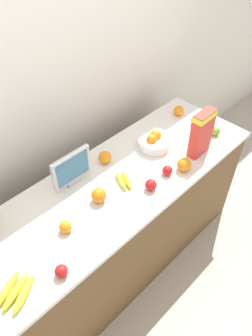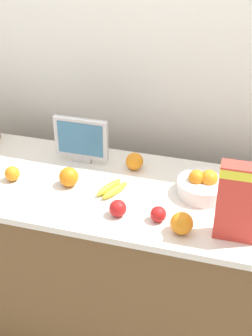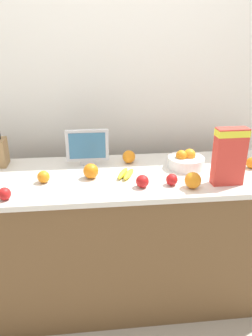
% 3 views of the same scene
% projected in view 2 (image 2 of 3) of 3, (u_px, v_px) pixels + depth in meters
% --- Properties ---
extents(ground_plane, '(14.00, 14.00, 0.00)m').
position_uv_depth(ground_plane, '(112.00, 321.00, 2.55)').
color(ground_plane, '#B2A899').
extents(wall_back, '(9.00, 0.06, 2.60)m').
position_uv_depth(wall_back, '(142.00, 57.00, 2.32)').
color(wall_back, silver).
rests_on(wall_back, ground_plane).
extents(counter, '(2.02, 0.67, 0.88)m').
position_uv_depth(counter, '(111.00, 260.00, 2.32)').
color(counter, brown).
rests_on(counter, ground_plane).
extents(small_monitor, '(0.26, 0.03, 0.23)m').
position_uv_depth(small_monitor, '(81.00, 139.00, 2.21)').
color(small_monitor, '#B7B7BC').
rests_on(small_monitor, counter).
extents(cereal_box, '(0.17, 0.07, 0.32)m').
position_uv_depth(cereal_box, '(240.00, 200.00, 1.71)').
color(cereal_box, red).
rests_on(cereal_box, counter).
extents(fruit_bowl, '(0.22, 0.22, 0.12)m').
position_uv_depth(fruit_bowl, '(203.00, 186.00, 2.02)').
color(fruit_bowl, silver).
rests_on(fruit_bowl, counter).
extents(banana_bunch_left, '(0.13, 0.17, 0.03)m').
position_uv_depth(banana_bunch_left, '(112.00, 189.00, 2.04)').
color(banana_bunch_left, yellow).
rests_on(banana_bunch_left, counter).
extents(apple_rightmost, '(0.06, 0.06, 0.06)m').
position_uv_depth(apple_rightmost, '(158.00, 214.00, 1.86)').
color(apple_rightmost, red).
rests_on(apple_rightmost, counter).
extents(apple_rear, '(0.07, 0.07, 0.07)m').
position_uv_depth(apple_rear, '(118.00, 208.00, 1.89)').
color(apple_rear, red).
rests_on(apple_rear, counter).
extents(orange_back_center, '(0.08, 0.08, 0.08)m').
position_uv_depth(orange_back_center, '(134.00, 161.00, 2.20)').
color(orange_back_center, orange).
rests_on(orange_back_center, counter).
extents(orange_front_left, '(0.07, 0.07, 0.07)m').
position_uv_depth(orange_front_left, '(12.00, 174.00, 2.12)').
color(orange_front_left, orange).
rests_on(orange_front_left, counter).
extents(orange_by_cereal, '(0.09, 0.09, 0.09)m').
position_uv_depth(orange_by_cereal, '(182.00, 223.00, 1.79)').
color(orange_by_cereal, orange).
rests_on(orange_by_cereal, counter).
extents(orange_mid_right, '(0.09, 0.09, 0.09)m').
position_uv_depth(orange_mid_right, '(69.00, 177.00, 2.08)').
color(orange_mid_right, orange).
rests_on(orange_mid_right, counter).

